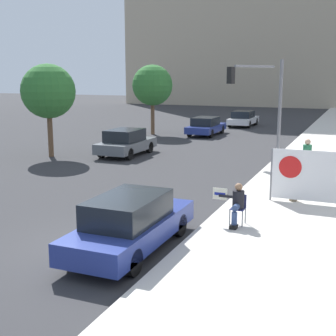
{
  "coord_description": "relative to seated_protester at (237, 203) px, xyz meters",
  "views": [
    {
      "loc": [
        6.3,
        -9.97,
        4.46
      ],
      "look_at": [
        -0.31,
        5.82,
        1.03
      ],
      "focal_mm": 50.0,
      "sensor_mm": 36.0,
      "label": 1
    }
  ],
  "objects": [
    {
      "name": "pedestrian_behind",
      "position": [
        1.24,
        6.09,
        0.27
      ],
      "size": [
        0.34,
        0.34,
        1.81
      ],
      "rotation": [
        0.0,
        0.0,
        0.03
      ],
      "color": "black",
      "rests_on": "sidewalk_curb"
    },
    {
      "name": "ground_plane",
      "position": [
        -3.11,
        -2.79,
        -0.83
      ],
      "size": [
        160.0,
        160.0,
        0.0
      ],
      "primitive_type": "plane",
      "color": "#303033"
    },
    {
      "name": "car_on_road_nearest",
      "position": [
        -8.99,
        10.2,
        -0.1
      ],
      "size": [
        1.9,
        4.13,
        1.47
      ],
      "color": "#565B60",
      "rests_on": "ground_plane"
    },
    {
      "name": "protest_banner",
      "position": [
        1.5,
        3.12,
        0.31
      ],
      "size": [
        2.3,
        0.06,
        1.82
      ],
      "color": "slate",
      "rests_on": "sidewalk_curb"
    },
    {
      "name": "sidewalk_curb",
      "position": [
        1.26,
        12.21,
        -0.75
      ],
      "size": [
        4.41,
        90.0,
        0.18
      ],
      "primitive_type": "cube",
      "color": "beige",
      "rests_on": "ground_plane"
    },
    {
      "name": "seated_protester",
      "position": [
        0.0,
        0.0,
        0.0
      ],
      "size": [
        0.95,
        0.77,
        1.22
      ],
      "rotation": [
        0.0,
        0.0,
        -0.12
      ],
      "color": "#474C56",
      "rests_on": "sidewalk_curb"
    },
    {
      "name": "street_tree_near_curb",
      "position": [
        -12.6,
        8.23,
        2.72
      ],
      "size": [
        2.93,
        2.93,
        5.04
      ],
      "color": "brown",
      "rests_on": "ground_plane"
    },
    {
      "name": "jogger_on_sidewalk",
      "position": [
        1.14,
        3.33,
        0.18
      ],
      "size": [
        0.34,
        0.34,
        1.65
      ],
      "rotation": [
        0.0,
        0.0,
        3.62
      ],
      "color": "#756651",
      "rests_on": "sidewalk_curb"
    },
    {
      "name": "traffic_light_pole",
      "position": [
        -1.54,
        9.82,
        2.73
      ],
      "size": [
        2.99,
        2.76,
        4.96
      ],
      "color": "slate",
      "rests_on": "sidewalk_curb"
    },
    {
      "name": "parked_car_curbside",
      "position": [
        -2.11,
        -2.58,
        -0.1
      ],
      "size": [
        1.72,
        4.63,
        1.47
      ],
      "color": "navy",
      "rests_on": "ground_plane"
    },
    {
      "name": "car_on_road_midblock",
      "position": [
        -7.63,
        20.38,
        -0.15
      ],
      "size": [
        1.85,
        4.46,
        1.35
      ],
      "color": "navy",
      "rests_on": "ground_plane"
    },
    {
      "name": "car_on_road_distant",
      "position": [
        -6.53,
        27.47,
        -0.15
      ],
      "size": [
        1.85,
        4.38,
        1.35
      ],
      "color": "silver",
      "rests_on": "ground_plane"
    },
    {
      "name": "street_tree_midblock",
      "position": [
        -11.49,
        19.3,
        2.82
      ],
      "size": [
        3.02,
        3.02,
        5.18
      ],
      "color": "brown",
      "rests_on": "ground_plane"
    }
  ]
}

